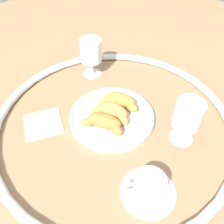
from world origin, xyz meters
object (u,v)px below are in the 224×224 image
Objects in this scene: pastry_plate at (112,116)px; croissant_small at (112,111)px; coffee_cup_near at (148,187)px; juice_glass_right at (91,52)px; folded_napkin at (43,123)px; croissant_extra at (104,122)px; juice_glass_left at (188,116)px; croissant_large at (119,101)px.

croissant_small is at bearing 107.91° from pastry_plate.
croissant_small and coffee_cup_near have the same top height.
folded_napkin is at bearing 107.81° from juice_glass_right.
juice_glass_left is (-0.18, -0.14, 0.05)m from croissant_extra.
croissant_small is 0.93× the size of juice_glass_left.
juice_glass_right reaches higher than croissant_large.
pastry_plate is at bearing -72.09° from croissant_small.
croissant_large is 0.24m from folded_napkin.
croissant_small is (-0.00, 0.00, 0.03)m from pastry_plate.
folded_napkin is at bearing 38.44° from croissant_extra.
pastry_plate is 2.12× the size of croissant_extra.
pastry_plate reaches higher than folded_napkin.
croissant_large and croissant_small have the same top height.
croissant_extra is 1.12× the size of folded_napkin.
croissant_extra is at bearing 108.63° from croissant_large.
pastry_plate is 0.21m from folded_napkin.
juice_glass_right is (0.22, -0.11, 0.08)m from pastry_plate.
coffee_cup_near is at bearing 165.45° from croissant_extra.
croissant_small is 1.05× the size of croissant_extra.
pastry_plate is at bearing 108.01° from croissant_large.
croissant_large and coffee_cup_near have the same top height.
croissant_small is at bearing 26.09° from juice_glass_left.
croissant_large is 0.22m from juice_glass_right.
croissant_extra is 0.23m from juice_glass_left.
coffee_cup_near is at bearing -170.55° from folded_napkin.
croissant_large reaches higher than pastry_plate.
croissant_small is 0.26m from coffee_cup_near.
coffee_cup_near is at bearing 155.56° from pastry_plate.
juice_glass_right reaches higher than croissant_extra.
pastry_plate is at bearing -24.44° from coffee_cup_near.
juice_glass_right is at bearing -17.04° from croissant_large.
folded_napkin is at bearing 9.45° from coffee_cup_near.
folded_napkin is (0.36, 0.06, -0.02)m from coffee_cup_near.
juice_glass_right reaches higher than pastry_plate.
juice_glass_left is at bearing -167.39° from croissant_large.
juice_glass_left reaches higher than croissant_large.
juice_glass_right is at bearing -26.14° from pastry_plate.
juice_glass_right is 1.27× the size of folded_napkin.
croissant_extra is at bearing 146.26° from juice_glass_right.
pastry_plate is 2.15× the size of croissant_large.
croissant_small is 0.05m from croissant_extra.
croissant_small is (-0.02, 0.05, 0.00)m from croissant_large.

